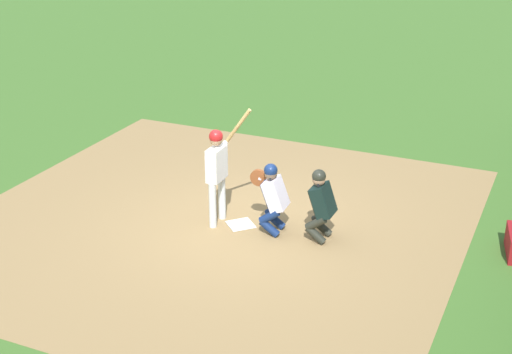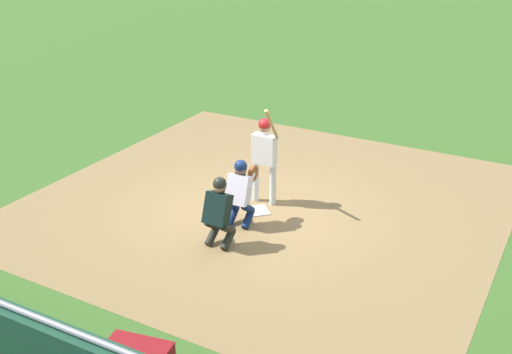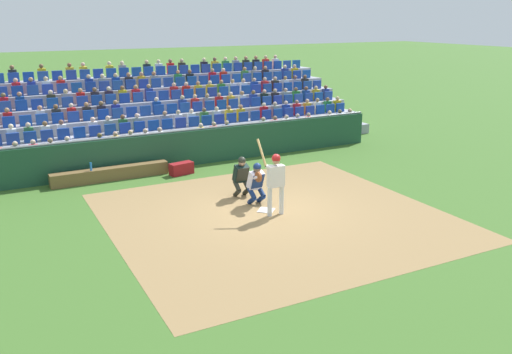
# 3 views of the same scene
# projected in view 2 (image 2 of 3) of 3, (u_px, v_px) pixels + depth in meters

# --- Properties ---
(ground_plane) EXTENTS (160.00, 160.00, 0.00)m
(ground_plane) POSITION_uv_depth(u_px,v_px,m) (257.00, 211.00, 12.01)
(ground_plane) COLOR #3D6627
(infield_dirt_patch) EXTENTS (9.09, 8.92, 0.01)m
(infield_dirt_patch) POSITION_uv_depth(u_px,v_px,m) (268.00, 201.00, 12.41)
(infield_dirt_patch) COLOR olive
(infield_dirt_patch) RESTS_ON ground_plane
(home_plate_marker) EXTENTS (0.62, 0.62, 0.02)m
(home_plate_marker) POSITION_uv_depth(u_px,v_px,m) (257.00, 211.00, 12.00)
(home_plate_marker) COLOR white
(home_plate_marker) RESTS_ON infield_dirt_patch
(batter_at_plate) EXTENTS (0.58, 0.66, 2.13)m
(batter_at_plate) POSITION_uv_depth(u_px,v_px,m) (265.00, 151.00, 11.92)
(batter_at_plate) COLOR silver
(batter_at_plate) RESTS_ON ground_plane
(catcher_crouching) EXTENTS (0.48, 0.73, 1.30)m
(catcher_crouching) POSITION_uv_depth(u_px,v_px,m) (241.00, 189.00, 11.22)
(catcher_crouching) COLOR navy
(catcher_crouching) RESTS_ON ground_plane
(home_plate_umpire) EXTENTS (0.47, 0.46, 1.31)m
(home_plate_umpire) POSITION_uv_depth(u_px,v_px,m) (219.00, 209.00, 10.51)
(home_plate_umpire) COLOR #262820
(home_plate_umpire) RESTS_ON ground_plane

